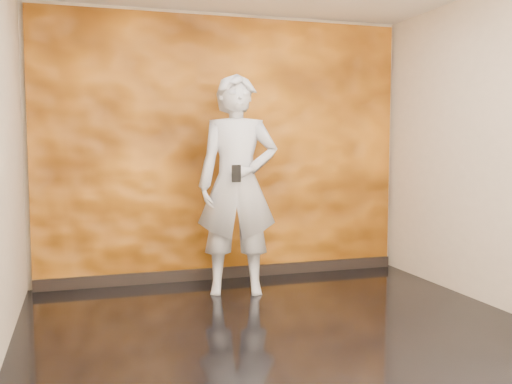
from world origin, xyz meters
name	(u,v)px	position (x,y,z in m)	size (l,w,h in m)	color
room	(291,150)	(0.00, 0.00, 1.40)	(4.02, 4.02, 2.81)	black
feature_wall	(225,149)	(0.00, 1.96, 1.38)	(3.90, 0.06, 2.75)	orange
baseboard	(227,272)	(0.00, 1.92, 0.06)	(3.90, 0.04, 0.12)	black
man	(237,185)	(-0.04, 1.33, 1.05)	(0.76, 0.50, 2.10)	#959AA4
phone	(236,174)	(-0.12, 1.06, 1.17)	(0.08, 0.02, 0.16)	black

